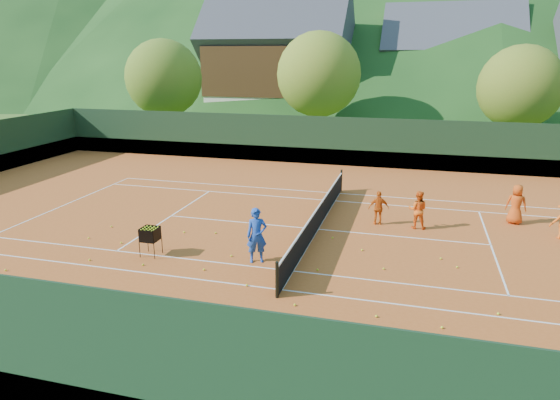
% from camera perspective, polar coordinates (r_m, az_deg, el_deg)
% --- Properties ---
extents(ground, '(400.00, 400.00, 0.00)m').
position_cam_1_polar(ground, '(19.85, 4.35, -3.40)').
color(ground, '#34561B').
rests_on(ground, ground).
extents(clay_court, '(40.00, 24.00, 0.02)m').
position_cam_1_polar(clay_court, '(19.85, 4.35, -3.38)').
color(clay_court, '#AF4E1C').
rests_on(clay_court, ground).
extents(coach, '(0.80, 0.68, 1.86)m').
position_cam_1_polar(coach, '(16.48, -2.67, -4.07)').
color(coach, '#1A44AC').
rests_on(coach, clay_court).
extents(student_a, '(0.76, 0.60, 1.52)m').
position_cam_1_polar(student_a, '(20.43, 15.47, -1.08)').
color(student_a, orange).
rests_on(student_a, clay_court).
extents(student_b, '(0.87, 0.52, 1.39)m').
position_cam_1_polar(student_b, '(20.53, 11.21, -0.90)').
color(student_b, '#DC5D13').
rests_on(student_b, clay_court).
extents(student_c, '(0.89, 0.67, 1.64)m').
position_cam_1_polar(student_c, '(22.37, 25.38, -0.44)').
color(student_c, '#CC4912').
rests_on(student_c, clay_court).
extents(tennis_ball_1, '(0.07, 0.07, 0.07)m').
position_cam_1_polar(tennis_ball_1, '(18.03, -20.93, -6.40)').
color(tennis_ball_1, '#D3EC27').
rests_on(tennis_ball_1, clay_court).
extents(tennis_ball_2, '(0.07, 0.07, 0.07)m').
position_cam_1_polar(tennis_ball_2, '(17.08, -15.39, -7.15)').
color(tennis_ball_2, '#D3EC27').
rests_on(tennis_ball_2, clay_court).
extents(tennis_ball_3, '(0.07, 0.07, 0.07)m').
position_cam_1_polar(tennis_ball_3, '(12.72, -9.45, -15.35)').
color(tennis_ball_3, '#D3EC27').
rests_on(tennis_ball_3, clay_court).
extents(tennis_ball_4, '(0.07, 0.07, 0.07)m').
position_cam_1_polar(tennis_ball_4, '(16.17, 4.31, -7.94)').
color(tennis_ball_4, '#D3EC27').
rests_on(tennis_ball_4, clay_court).
extents(tennis_ball_5, '(0.07, 0.07, 0.07)m').
position_cam_1_polar(tennis_ball_5, '(14.54, -11.06, -11.16)').
color(tennis_ball_5, '#D3EC27').
rests_on(tennis_ball_5, clay_court).
extents(tennis_ball_6, '(0.07, 0.07, 0.07)m').
position_cam_1_polar(tennis_ball_6, '(19.22, -17.70, -4.67)').
color(tennis_ball_6, '#D3EC27').
rests_on(tennis_ball_6, clay_court).
extents(tennis_ball_7, '(0.07, 0.07, 0.07)m').
position_cam_1_polar(tennis_ball_7, '(15.15, -3.82, -9.69)').
color(tennis_ball_7, '#D3EC27').
rests_on(tennis_ball_7, clay_court).
extents(tennis_ball_8, '(0.07, 0.07, 0.07)m').
position_cam_1_polar(tennis_ball_8, '(18.90, 6.02, -4.31)').
color(tennis_ball_8, '#D3EC27').
rests_on(tennis_ball_8, clay_court).
extents(tennis_ball_9, '(0.07, 0.07, 0.07)m').
position_cam_1_polar(tennis_ball_9, '(16.54, 11.76, -7.69)').
color(tennis_ball_9, '#D3EC27').
rests_on(tennis_ball_9, clay_court).
extents(tennis_ball_10, '(0.07, 0.07, 0.07)m').
position_cam_1_polar(tennis_ball_10, '(12.97, 4.16, -14.48)').
color(tennis_ball_10, '#D3EC27').
rests_on(tennis_ball_10, clay_court).
extents(tennis_ball_11, '(0.07, 0.07, 0.07)m').
position_cam_1_polar(tennis_ball_11, '(14.04, 1.70, -11.88)').
color(tennis_ball_11, '#D3EC27').
rests_on(tennis_ball_11, clay_court).
extents(tennis_ball_12, '(0.07, 0.07, 0.07)m').
position_cam_1_polar(tennis_ball_12, '(13.64, 18.03, -13.68)').
color(tennis_ball_12, '#D3EC27').
rests_on(tennis_ball_12, clay_court).
extents(tennis_ball_13, '(0.07, 0.07, 0.07)m').
position_cam_1_polar(tennis_ball_13, '(19.46, -7.37, -3.74)').
color(tennis_ball_13, '#D3EC27').
rests_on(tennis_ball_13, clay_court).
extents(tennis_ball_14, '(0.07, 0.07, 0.07)m').
position_cam_1_polar(tennis_ball_14, '(16.32, -8.68, -7.86)').
color(tennis_ball_14, '#D3EC27').
rests_on(tennis_ball_14, clay_court).
extents(tennis_ball_15, '(0.07, 0.07, 0.07)m').
position_cam_1_polar(tennis_ball_15, '(21.11, -18.70, -2.88)').
color(tennis_ball_15, '#D3EC27').
rests_on(tennis_ball_15, clay_court).
extents(tennis_ball_16, '(0.07, 0.07, 0.07)m').
position_cam_1_polar(tennis_ball_16, '(13.18, -17.05, -14.69)').
color(tennis_ball_16, '#D3EC27').
rests_on(tennis_ball_16, clay_court).
extents(tennis_ball_18, '(0.07, 0.07, 0.07)m').
position_cam_1_polar(tennis_ball_18, '(13.73, 10.96, -12.91)').
color(tennis_ball_18, '#D3EC27').
rests_on(tennis_ball_18, clay_court).
extents(tennis_ball_19, '(0.07, 0.07, 0.07)m').
position_cam_1_polar(tennis_ball_19, '(14.79, 23.67, -11.82)').
color(tennis_ball_19, '#D3EC27').
rests_on(tennis_ball_19, clay_court).
extents(tennis_ball_20, '(0.07, 0.07, 0.07)m').
position_cam_1_polar(tennis_ball_20, '(17.80, 17.90, -6.38)').
color(tennis_ball_20, '#D3EC27').
rests_on(tennis_ball_20, clay_court).
extents(tennis_ball_21, '(0.07, 0.07, 0.07)m').
position_cam_1_polar(tennis_ball_21, '(17.29, 19.59, -7.24)').
color(tennis_ball_21, '#D3EC27').
rests_on(tennis_ball_21, clay_court).
extents(tennis_ball_22, '(0.07, 0.07, 0.07)m').
position_cam_1_polar(tennis_ball_22, '(17.25, -5.58, -6.37)').
color(tennis_ball_22, '#D3EC27').
rests_on(tennis_ball_22, clay_court).
extents(tennis_ball_23, '(0.07, 0.07, 0.07)m').
position_cam_1_polar(tennis_ball_23, '(17.90, 9.36, -5.66)').
color(tennis_ball_23, '#D3EC27').
rests_on(tennis_ball_23, clay_court).
extents(tennis_ball_24, '(0.07, 0.07, 0.07)m').
position_cam_1_polar(tennis_ball_24, '(13.79, -16.73, -13.19)').
color(tennis_ball_24, '#D3EC27').
rests_on(tennis_ball_24, clay_court).
extents(tennis_ball_25, '(0.07, 0.07, 0.07)m').
position_cam_1_polar(tennis_ball_25, '(13.62, -14.97, -13.43)').
color(tennis_ball_25, '#D3EC27').
rests_on(tennis_ball_25, clay_court).
extents(tennis_ball_26, '(0.07, 0.07, 0.07)m').
position_cam_1_polar(tennis_ball_26, '(18.34, -28.87, -7.03)').
color(tennis_ball_26, '#D3EC27').
rests_on(tennis_ball_26, clay_court).
extents(tennis_ball_27, '(0.07, 0.07, 0.07)m').
position_cam_1_polar(tennis_ball_27, '(19.72, -10.90, -3.63)').
color(tennis_ball_27, '#D3EC27').
rests_on(tennis_ball_27, clay_court).
extents(tennis_ball_28, '(0.07, 0.07, 0.07)m').
position_cam_1_polar(tennis_ball_28, '(14.44, -20.79, -12.19)').
color(tennis_ball_28, '#D3EC27').
rests_on(tennis_ball_28, clay_court).
extents(tennis_ball_29, '(0.07, 0.07, 0.07)m').
position_cam_1_polar(tennis_ball_29, '(20.10, -21.03, -4.08)').
color(tennis_ball_29, '#D3EC27').
rests_on(tennis_ball_29, clay_court).
extents(court_lines, '(23.83, 11.03, 0.00)m').
position_cam_1_polar(court_lines, '(19.84, 4.35, -3.34)').
color(court_lines, silver).
rests_on(court_lines, clay_court).
extents(tennis_net, '(0.10, 12.07, 1.10)m').
position_cam_1_polar(tennis_net, '(19.68, 4.38, -1.98)').
color(tennis_net, black).
rests_on(tennis_net, clay_court).
extents(perimeter_fence, '(40.40, 24.24, 3.00)m').
position_cam_1_polar(perimeter_fence, '(19.46, 4.43, 0.11)').
color(perimeter_fence, black).
rests_on(perimeter_fence, clay_court).
extents(ball_hopper, '(0.57, 0.57, 1.00)m').
position_cam_1_polar(ball_hopper, '(17.62, -14.63, -3.86)').
color(ball_hopper, black).
rests_on(ball_hopper, clay_court).
extents(chalet_left, '(13.80, 9.93, 12.92)m').
position_cam_1_polar(chalet_left, '(50.22, -0.22, 15.16)').
color(chalet_left, beige).
rests_on(chalet_left, ground).
extents(chalet_mid, '(12.65, 8.82, 11.45)m').
position_cam_1_polar(chalet_mid, '(52.45, 18.65, 13.67)').
color(chalet_mid, beige).
rests_on(chalet_mid, ground).
extents(tree_a, '(6.00, 6.00, 7.88)m').
position_cam_1_polar(tree_a, '(41.29, -13.17, 13.41)').
color(tree_a, '#3C2818').
rests_on(tree_a, ground).
extents(tree_b, '(6.40, 6.40, 8.40)m').
position_cam_1_polar(tree_b, '(39.11, 4.46, 14.11)').
color(tree_b, '#432A1A').
rests_on(tree_b, ground).
extents(tree_c, '(5.60, 5.60, 7.35)m').
position_cam_1_polar(tree_c, '(37.98, 25.77, 11.54)').
color(tree_c, '#3E2719').
rests_on(tree_c, ground).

